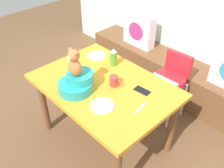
# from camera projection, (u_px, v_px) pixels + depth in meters

# --- Properties ---
(ground_plane) EXTENTS (8.00, 8.00, 0.00)m
(ground_plane) POSITION_uv_depth(u_px,v_px,m) (105.00, 138.00, 2.77)
(ground_plane) COLOR brown
(window_bench) EXTENTS (2.60, 0.44, 0.46)m
(window_bench) POSITION_uv_depth(u_px,v_px,m) (174.00, 76.00, 3.28)
(window_bench) COLOR brown
(window_bench) RESTS_ON ground_plane
(pillow_floral_left) EXTENTS (0.44, 0.15, 0.44)m
(pillow_floral_left) POSITION_uv_depth(u_px,v_px,m) (139.00, 30.00, 3.36)
(pillow_floral_left) COLOR silver
(pillow_floral_left) RESTS_ON window_bench
(dining_table) EXTENTS (1.29, 0.91, 0.74)m
(dining_table) POSITION_uv_depth(u_px,v_px,m) (104.00, 93.00, 2.38)
(dining_table) COLOR orange
(dining_table) RESTS_ON ground_plane
(highchair) EXTENTS (0.34, 0.46, 0.79)m
(highchair) POSITION_uv_depth(u_px,v_px,m) (170.00, 79.00, 2.75)
(highchair) COLOR red
(highchair) RESTS_ON ground_plane
(infant_seat_teal) EXTENTS (0.30, 0.33, 0.16)m
(infant_seat_teal) POSITION_uv_depth(u_px,v_px,m) (77.00, 83.00, 2.21)
(infant_seat_teal) COLOR teal
(infant_seat_teal) RESTS_ON dining_table
(teddy_bear) EXTENTS (0.13, 0.12, 0.25)m
(teddy_bear) POSITION_uv_depth(u_px,v_px,m) (75.00, 63.00, 2.08)
(teddy_bear) COLOR #AF6C39
(teddy_bear) RESTS_ON infant_seat_teal
(ketchup_bottle) EXTENTS (0.07, 0.07, 0.18)m
(ketchup_bottle) POSITION_uv_depth(u_px,v_px,m) (113.00, 57.00, 2.52)
(ketchup_bottle) COLOR #4C8C33
(ketchup_bottle) RESTS_ON dining_table
(coffee_mug) EXTENTS (0.12, 0.08, 0.09)m
(coffee_mug) POSITION_uv_depth(u_px,v_px,m) (114.00, 81.00, 2.28)
(coffee_mug) COLOR #9E332D
(coffee_mug) RESTS_ON dining_table
(dinner_plate_near) EXTENTS (0.20, 0.20, 0.01)m
(dinner_plate_near) POSITION_uv_depth(u_px,v_px,m) (102.00, 106.00, 2.08)
(dinner_plate_near) COLOR white
(dinner_plate_near) RESTS_ON dining_table
(dinner_plate_far) EXTENTS (0.20, 0.20, 0.01)m
(dinner_plate_far) POSITION_uv_depth(u_px,v_px,m) (97.00, 56.00, 2.70)
(dinner_plate_far) COLOR white
(dinner_plate_far) RESTS_ON dining_table
(cell_phone) EXTENTS (0.15, 0.08, 0.01)m
(cell_phone) POSITION_uv_depth(u_px,v_px,m) (142.00, 91.00, 2.24)
(cell_phone) COLOR black
(cell_phone) RESTS_ON dining_table
(table_fork) EXTENTS (0.05, 0.17, 0.01)m
(table_fork) POSITION_uv_depth(u_px,v_px,m) (140.00, 108.00, 2.06)
(table_fork) COLOR silver
(table_fork) RESTS_ON dining_table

